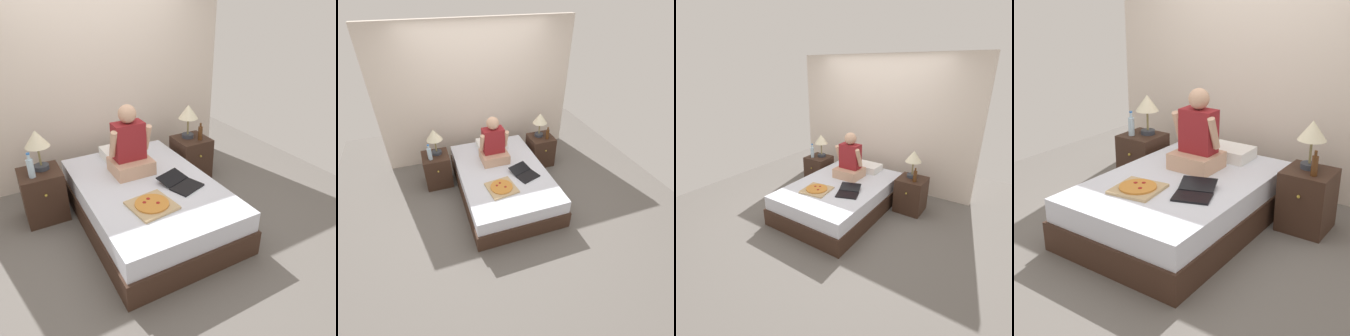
# 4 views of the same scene
# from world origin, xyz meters

# --- Properties ---
(ground_plane) EXTENTS (5.60, 5.60, 0.00)m
(ground_plane) POSITION_xyz_m (0.00, 0.00, 0.00)
(ground_plane) COLOR #66605B
(wall_back) EXTENTS (3.60, 0.12, 2.50)m
(wall_back) POSITION_xyz_m (0.00, 1.40, 1.25)
(wall_back) COLOR beige
(wall_back) RESTS_ON ground
(bed) EXTENTS (1.39, 2.09, 0.48)m
(bed) POSITION_xyz_m (0.00, 0.00, 0.24)
(bed) COLOR #382319
(bed) RESTS_ON ground
(nightstand_left) EXTENTS (0.44, 0.47, 0.58)m
(nightstand_left) POSITION_xyz_m (-0.98, 0.64, 0.29)
(nightstand_left) COLOR #382319
(nightstand_left) RESTS_ON ground
(lamp_on_left_nightstand) EXTENTS (0.26, 0.26, 0.45)m
(lamp_on_left_nightstand) POSITION_xyz_m (-0.94, 0.69, 0.90)
(lamp_on_left_nightstand) COLOR #333842
(lamp_on_left_nightstand) RESTS_ON nightstand_left
(water_bottle) EXTENTS (0.07, 0.07, 0.28)m
(water_bottle) POSITION_xyz_m (-1.06, 0.55, 0.69)
(water_bottle) COLOR silver
(water_bottle) RESTS_ON nightstand_left
(nightstand_right) EXTENTS (0.44, 0.47, 0.58)m
(nightstand_right) POSITION_xyz_m (0.98, 0.64, 0.29)
(nightstand_right) COLOR #382319
(nightstand_right) RESTS_ON ground
(lamp_on_right_nightstand) EXTENTS (0.26, 0.26, 0.45)m
(lamp_on_right_nightstand) POSITION_xyz_m (0.95, 0.69, 0.90)
(lamp_on_right_nightstand) COLOR #333842
(lamp_on_right_nightstand) RESTS_ON nightstand_right
(beer_bottle) EXTENTS (0.06, 0.06, 0.23)m
(beer_bottle) POSITION_xyz_m (1.05, 0.54, 0.67)
(beer_bottle) COLOR #512D14
(beer_bottle) RESTS_ON nightstand_right
(pillow) EXTENTS (0.52, 0.34, 0.12)m
(pillow) POSITION_xyz_m (0.05, 0.76, 0.54)
(pillow) COLOR white
(pillow) RESTS_ON bed
(person_seated) EXTENTS (0.47, 0.40, 0.78)m
(person_seated) POSITION_xyz_m (-0.04, 0.34, 0.76)
(person_seated) COLOR tan
(person_seated) RESTS_ON bed
(laptop) EXTENTS (0.44, 0.50, 0.07)m
(laptop) POSITION_xyz_m (0.30, -0.23, 0.50)
(laptop) COLOR black
(laptop) RESTS_ON bed
(pizza_box) EXTENTS (0.45, 0.45, 0.04)m
(pizza_box) POSITION_xyz_m (-0.15, -0.42, 0.50)
(pizza_box) COLOR tan
(pizza_box) RESTS_ON bed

